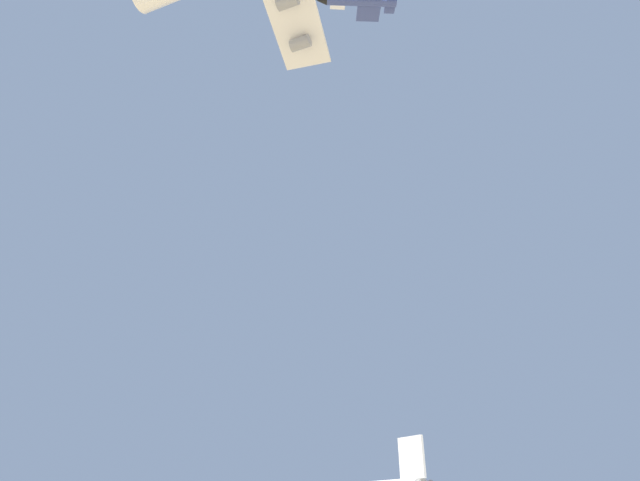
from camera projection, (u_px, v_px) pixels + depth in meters
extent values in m
cube|color=white|center=(412.00, 457.00, 98.55)|extent=(6.23, 2.72, 7.60)
cylinder|color=gray|center=(300.00, 43.00, 126.81)|extent=(5.54, 4.03, 3.00)
cylinder|color=gray|center=(287.00, 1.00, 118.25)|extent=(5.54, 4.03, 3.00)
cylinder|color=#38478C|center=(362.00, 2.00, 95.49)|extent=(11.30, 8.99, 1.50)
cone|color=black|center=(322.00, 1.00, 95.26)|extent=(2.50, 2.40, 1.50)
cube|color=#38478C|center=(370.00, 3.00, 95.45)|extent=(8.32, 9.04, 0.24)
cube|color=#38478C|center=(391.00, 2.00, 95.76)|extent=(4.48, 5.04, 0.20)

